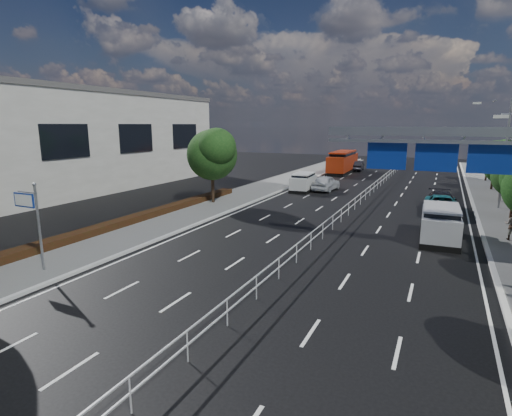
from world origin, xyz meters
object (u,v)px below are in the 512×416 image
at_px(overhead_gantry, 453,152).
at_px(toilet_sign, 31,211).
at_px(red_bus, 343,162).
at_px(near_car_silver, 326,183).
at_px(parked_car_teal, 442,205).
at_px(silver_minivan, 440,224).
at_px(white_minivan, 303,182).
at_px(near_car_dark, 358,166).
at_px(parked_car_dark, 442,201).

bearing_deg(overhead_gantry, toilet_sign, -150.40).
relative_size(toilet_sign, red_bus, 0.41).
relative_size(red_bus, near_car_silver, 2.19).
bearing_deg(red_bus, overhead_gantry, -70.17).
bearing_deg(parked_car_teal, silver_minivan, -93.82).
xyz_separation_m(white_minivan, near_car_silver, (2.11, 1.29, -0.12)).
distance_m(red_bus, near_car_silver, 16.95).
bearing_deg(near_car_dark, silver_minivan, 105.04).
bearing_deg(silver_minivan, parked_car_dark, 87.83).
bearing_deg(silver_minivan, overhead_gantry, -88.69).
bearing_deg(white_minivan, silver_minivan, -49.44).
xyz_separation_m(overhead_gantry, silver_minivan, (-0.24, 3.95, -4.57)).
bearing_deg(toilet_sign, parked_car_dark, 53.74).
bearing_deg(overhead_gantry, parked_car_dark, 91.00).
xyz_separation_m(toilet_sign, near_car_silver, (6.07, 29.45, -2.12)).
height_order(parked_car_teal, parked_car_dark, parked_car_dark).
height_order(near_car_dark, parked_car_dark, same).
xyz_separation_m(toilet_sign, parked_car_teal, (17.45, 22.00, -2.22)).
bearing_deg(overhead_gantry, white_minivan, 127.18).
bearing_deg(near_car_dark, near_car_silver, 88.41).
bearing_deg(red_bus, parked_car_teal, -61.83).
xyz_separation_m(white_minivan, red_bus, (-0.05, 18.08, 0.70)).
height_order(red_bus, near_car_dark, red_bus).
relative_size(white_minivan, near_car_dark, 1.01).
bearing_deg(parked_car_teal, near_car_dark, 109.60).
height_order(overhead_gantry, near_car_dark, overhead_gantry).
height_order(white_minivan, near_car_dark, white_minivan).
height_order(white_minivan, parked_car_teal, white_minivan).
relative_size(white_minivan, parked_car_teal, 0.87).
relative_size(overhead_gantry, parked_car_dark, 2.02).
relative_size(red_bus, silver_minivan, 2.05).
height_order(white_minivan, parked_car_dark, white_minivan).
bearing_deg(parked_car_teal, near_car_silver, 142.99).
bearing_deg(parked_car_teal, red_bus, 115.38).
bearing_deg(parked_car_dark, toilet_sign, -132.77).
height_order(toilet_sign, white_minivan, toilet_sign).
xyz_separation_m(toilet_sign, white_minivan, (3.97, 28.15, -2.00)).
relative_size(overhead_gantry, near_car_silver, 2.12).
relative_size(toilet_sign, silver_minivan, 0.84).
bearing_deg(red_bus, parked_car_dark, -59.92).
xyz_separation_m(red_bus, near_car_silver, (2.16, -16.79, -0.82)).
bearing_deg(parked_car_dark, near_car_silver, 147.08).
height_order(near_car_dark, silver_minivan, silver_minivan).
distance_m(overhead_gantry, red_bus, 38.92).
relative_size(toilet_sign, near_car_silver, 0.90).
bearing_deg(near_car_silver, silver_minivan, 129.96).
height_order(white_minivan, silver_minivan, silver_minivan).
bearing_deg(silver_minivan, near_car_silver, 124.22).
relative_size(red_bus, parked_car_teal, 2.04).
xyz_separation_m(silver_minivan, parked_car_teal, (0.00, 8.00, -0.31)).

